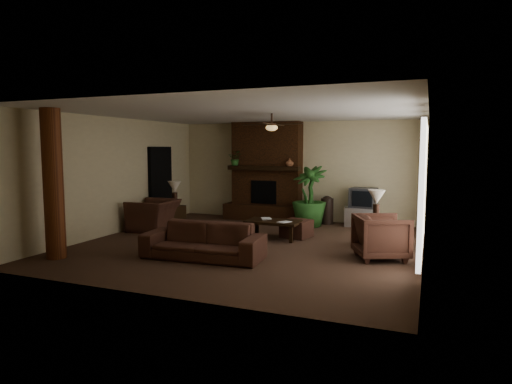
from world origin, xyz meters
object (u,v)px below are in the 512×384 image
at_px(armchair_left, 154,210).
at_px(side_table_left, 173,216).
at_px(floor_vase, 327,208).
at_px(lamp_right, 377,199).
at_px(armchair_right, 381,235).
at_px(sofa, 203,235).
at_px(coffee_table, 273,223).
at_px(lamp_left, 175,189).
at_px(ottoman, 297,228).
at_px(tv_stand, 361,217).
at_px(floor_plant, 309,209).
at_px(side_table_right, 373,234).
at_px(log_column, 53,184).

xyz_separation_m(armchair_left, side_table_left, (0.15, 0.64, -0.24)).
xyz_separation_m(floor_vase, lamp_right, (1.55, -2.34, 0.57)).
bearing_deg(armchair_right, sofa, 87.05).
relative_size(coffee_table, floor_vase, 1.56).
relative_size(sofa, armchair_right, 2.47).
bearing_deg(coffee_table, lamp_left, 169.03).
distance_m(armchair_left, lamp_left, 0.85).
height_order(sofa, lamp_right, lamp_right).
xyz_separation_m(coffee_table, side_table_left, (-3.02, 0.55, -0.10)).
height_order(ottoman, tv_stand, tv_stand).
bearing_deg(floor_vase, sofa, -106.55).
xyz_separation_m(ottoman, lamp_right, (1.83, -0.34, 0.80)).
bearing_deg(armchair_left, floor_vase, 116.53).
relative_size(tv_stand, floor_plant, 0.53).
height_order(side_table_left, lamp_right, lamp_right).
height_order(armchair_right, tv_stand, armchair_right).
bearing_deg(coffee_table, tv_stand, 56.33).
bearing_deg(coffee_table, side_table_right, 1.28).
height_order(floor_vase, lamp_left, lamp_left).
xyz_separation_m(side_table_left, lamp_left, (0.05, 0.03, 0.73)).
xyz_separation_m(log_column, floor_vase, (3.94, 5.55, -0.97)).
bearing_deg(ottoman, sofa, -112.97).
distance_m(side_table_left, side_table_right, 5.26).
relative_size(sofa, side_table_right, 4.12).
bearing_deg(floor_plant, side_table_left, -157.93).
bearing_deg(armchair_left, side_table_left, 160.37).
height_order(log_column, coffee_table, log_column).
height_order(armchair_left, ottoman, armchair_left).
bearing_deg(lamp_left, ottoman, -2.72).
height_order(armchair_left, floor_vase, armchair_left).
bearing_deg(floor_vase, armchair_right, -62.19).
distance_m(floor_plant, side_table_right, 2.65).
distance_m(armchair_left, coffee_table, 3.17).
height_order(coffee_table, lamp_left, lamp_left).
relative_size(log_column, lamp_left, 4.31).
xyz_separation_m(log_column, side_table_left, (0.22, 3.69, -1.12)).
bearing_deg(floor_plant, sofa, -103.64).
relative_size(tv_stand, lamp_left, 1.31).
distance_m(sofa, coffee_table, 2.22).
bearing_deg(ottoman, log_column, -135.96).
distance_m(armchair_left, floor_vase, 4.61).
bearing_deg(side_table_right, armchair_right, -75.62).
relative_size(log_column, sofa, 1.24).
bearing_deg(log_column, coffee_table, 44.07).
height_order(armchair_right, side_table_right, armchair_right).
height_order(log_column, armchair_left, log_column).
xyz_separation_m(ottoman, side_table_right, (1.79, -0.36, 0.08)).
height_order(tv_stand, lamp_right, lamp_right).
height_order(log_column, floor_plant, log_column).
bearing_deg(tv_stand, sofa, -124.79).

